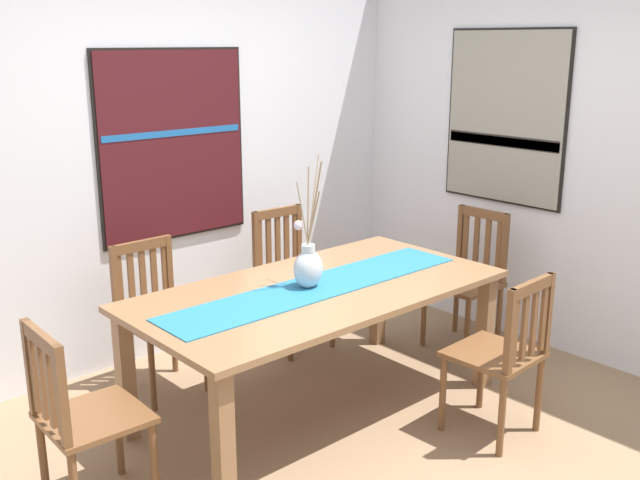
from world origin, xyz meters
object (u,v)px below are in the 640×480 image
centerpiece_vase (308,266)px  chair_0 (289,275)px  chair_2 (81,415)px  chair_3 (503,352)px  painting_on_back_wall (173,145)px  dining_table (318,302)px  chair_1 (469,277)px  painting_on_side_wall (505,118)px  chair_4 (156,313)px

centerpiece_vase → chair_0: 1.04m
chair_2 → chair_3: (1.91, -0.83, -0.00)m
chair_0 → painting_on_back_wall: (-0.58, 0.45, 0.89)m
chair_2 → chair_0: bearing=24.7°
dining_table → chair_0: 0.99m
dining_table → chair_1: chair_1 is taller
painting_on_side_wall → painting_on_back_wall: bearing=146.6°
chair_3 → chair_4: size_ratio=1.00×
painting_on_back_wall → chair_0: bearing=-37.5°
chair_1 → chair_4: size_ratio=1.05×
chair_1 → painting_on_side_wall: size_ratio=0.80×
chair_2 → chair_4: (0.85, 0.87, 0.00)m
chair_2 → painting_on_back_wall: painting_on_back_wall is taller
chair_2 → painting_on_back_wall: bearing=45.3°
chair_2 → painting_on_side_wall: size_ratio=0.76×
chair_0 → chair_3: size_ratio=1.05×
centerpiece_vase → chair_4: centerpiece_vase is taller
centerpiece_vase → painting_on_back_wall: size_ratio=0.58×
chair_0 → chair_1: chair_0 is taller
dining_table → chair_0: size_ratio=2.19×
dining_table → chair_1: 1.39m
chair_1 → painting_on_back_wall: bearing=139.3°
centerpiece_vase → painting_on_back_wall: (-0.04, 1.26, 0.52)m
dining_table → chair_2: bearing=-179.5°
chair_4 → painting_on_side_wall: 2.63m
chair_0 → chair_1: 1.22m
centerpiece_vase → chair_2: (-1.33, -0.04, -0.39)m
chair_1 → chair_4: chair_1 is taller
centerpiece_vase → chair_1: (1.43, -0.01, -0.37)m
chair_3 → painting_on_back_wall: 2.40m
dining_table → painting_on_side_wall: bearing=2.2°
chair_0 → chair_1: bearing=-42.6°
chair_0 → painting_on_side_wall: 1.81m
chair_4 → chair_3: bearing=-58.1°
dining_table → painting_on_back_wall: 1.49m
chair_3 → chair_4: 2.00m
chair_4 → painting_on_side_wall: size_ratio=0.76×
centerpiece_vase → chair_3: size_ratio=0.79×
centerpiece_vase → painting_on_back_wall: bearing=92.0°
chair_2 → painting_on_back_wall: (1.29, 1.30, 0.91)m
centerpiece_vase → painting_on_side_wall: bearing=1.2°
dining_table → chair_4: 1.02m
chair_3 → chair_4: bearing=121.9°
centerpiece_vase → chair_2: centerpiece_vase is taller
chair_4 → painting_on_side_wall: painting_on_side_wall is taller
dining_table → chair_3: size_ratio=2.29×
painting_on_side_wall → centerpiece_vase: bearing=-178.8°
centerpiece_vase → chair_4: (-0.48, 0.83, -0.38)m
painting_on_back_wall → chair_1: bearing=-40.7°
chair_2 → chair_4: chair_2 is taller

